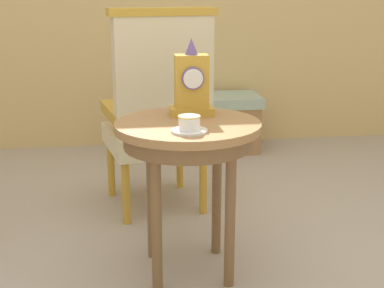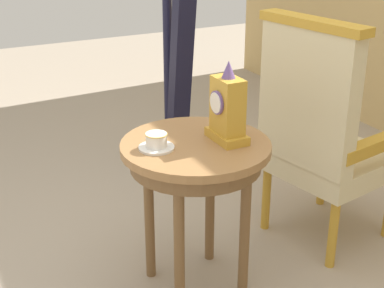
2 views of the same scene
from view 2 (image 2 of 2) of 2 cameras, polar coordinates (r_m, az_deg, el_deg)
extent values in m
cylinder|color=#9E7042|center=(2.36, 0.40, -0.30)|extent=(0.62, 0.62, 0.03)
cylinder|color=brown|center=(2.38, 0.39, -1.46)|extent=(0.55, 0.55, 0.07)
cylinder|color=brown|center=(2.47, 5.23, -8.32)|extent=(0.04, 0.04, 0.66)
cylinder|color=brown|center=(2.70, 1.79, -5.33)|extent=(0.04, 0.04, 0.66)
cylinder|color=brown|center=(2.58, -4.25, -6.78)|extent=(0.04, 0.04, 0.66)
cylinder|color=brown|center=(2.34, -1.27, -10.12)|extent=(0.04, 0.04, 0.66)
cylinder|color=white|center=(2.30, -3.52, -0.36)|extent=(0.14, 0.14, 0.01)
cylinder|color=white|center=(2.29, -3.54, 0.40)|extent=(0.09, 0.09, 0.06)
torus|color=gold|center=(2.28, -3.56, 0.99)|extent=(0.09, 0.09, 0.00)
cube|color=gold|center=(2.38, 3.46, 0.78)|extent=(0.19, 0.11, 0.04)
cube|color=gold|center=(2.33, 3.54, 3.81)|extent=(0.14, 0.09, 0.23)
cylinder|color=#664C8C|center=(2.30, 2.45, 4.10)|extent=(0.10, 0.01, 0.10)
cylinder|color=white|center=(2.30, 2.32, 4.07)|extent=(0.08, 0.00, 0.08)
cone|color=#664C8C|center=(2.29, 3.63, 7.36)|extent=(0.06, 0.06, 0.07)
cube|color=beige|center=(2.96, 13.58, -1.67)|extent=(0.61, 0.61, 0.11)
cube|color=beige|center=(2.67, 11.30, 4.45)|extent=(0.53, 0.19, 0.64)
cube|color=gold|center=(2.58, 11.88, 11.62)|extent=(0.57, 0.20, 0.04)
cube|color=gold|center=(2.77, 17.53, -0.11)|extent=(0.16, 0.47, 0.06)
cube|color=gold|center=(3.03, 10.54, 2.58)|extent=(0.16, 0.47, 0.06)
cylinder|color=gold|center=(3.34, 12.74, -3.05)|extent=(0.04, 0.04, 0.35)
cylinder|color=gold|center=(2.79, 13.72, -8.62)|extent=(0.04, 0.04, 0.35)
cylinder|color=gold|center=(3.04, 7.33, -5.33)|extent=(0.04, 0.04, 0.35)
cube|color=gold|center=(3.75, -1.59, -1.85)|extent=(0.32, 0.24, 0.07)
cylinder|color=#191933|center=(3.56, -2.44, 11.26)|extent=(0.06, 0.06, 1.63)
cube|color=black|center=(3.40, -1.00, 9.48)|extent=(0.28, 0.11, 1.50)
camera|label=1|loc=(2.55, -54.63, 4.81)|focal=50.68mm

